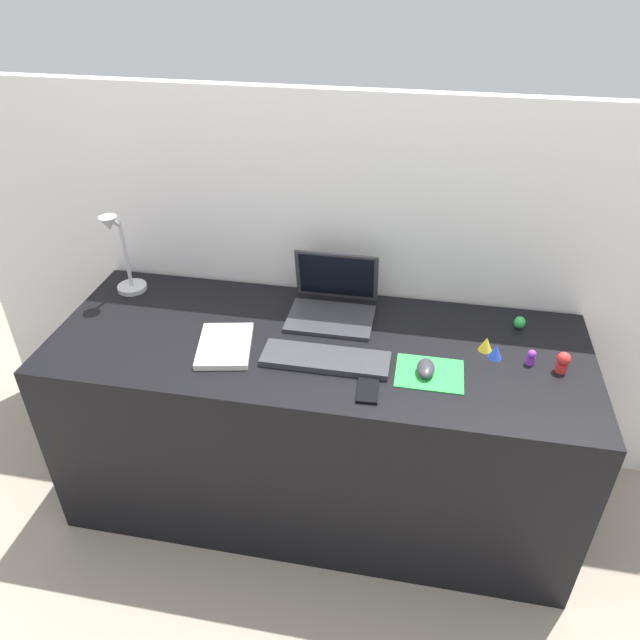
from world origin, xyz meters
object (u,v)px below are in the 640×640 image
(mouse, at_px, (426,368))
(toy_figurine_green, at_px, (520,322))
(keyboard, at_px, (326,359))
(cell_phone, at_px, (368,389))
(notebook_pad, at_px, (225,346))
(desk_lamp, at_px, (122,256))
(toy_figurine_blue, at_px, (496,351))
(toy_figurine_red, at_px, (563,361))
(toy_figurine_purple, at_px, (531,357))
(laptop, at_px, (333,299))
(toy_figurine_yellow, at_px, (486,344))

(mouse, height_order, toy_figurine_green, toy_figurine_green)
(keyboard, distance_m, cell_phone, 0.19)
(keyboard, distance_m, notebook_pad, 0.34)
(desk_lamp, distance_m, toy_figurine_blue, 1.36)
(mouse, bearing_deg, desk_lamp, 165.87)
(mouse, distance_m, desk_lamp, 1.17)
(mouse, relative_size, desk_lamp, 0.29)
(cell_phone, bearing_deg, toy_figurine_blue, 28.89)
(notebook_pad, bearing_deg, keyboard, -13.12)
(toy_figurine_red, xyz_separation_m, toy_figurine_purple, (-0.09, 0.02, -0.01))
(desk_lamp, relative_size, notebook_pad, 1.40)
(mouse, bearing_deg, toy_figurine_blue, 29.87)
(notebook_pad, distance_m, toy_figurine_blue, 0.88)
(toy_figurine_blue, bearing_deg, notebook_pad, -172.72)
(mouse, bearing_deg, toy_figurine_green, 45.78)
(toy_figurine_green, bearing_deg, toy_figurine_blue, -115.44)
(toy_figurine_green, bearing_deg, laptop, -178.16)
(notebook_pad, relative_size, toy_figurine_yellow, 4.79)
(desk_lamp, xyz_separation_m, toy_figurine_blue, (1.34, -0.16, -0.13))
(keyboard, xyz_separation_m, toy_figurine_yellow, (0.51, 0.16, 0.02))
(toy_figurine_yellow, relative_size, toy_figurine_blue, 1.00)
(keyboard, bearing_deg, notebook_pad, 178.41)
(toy_figurine_blue, bearing_deg, toy_figurine_yellow, 128.42)
(mouse, relative_size, toy_figurine_blue, 1.91)
(toy_figurine_red, bearing_deg, toy_figurine_green, 115.53)
(mouse, relative_size, notebook_pad, 0.40)
(toy_figurine_red, bearing_deg, toy_figurine_yellow, 163.13)
(toy_figurine_purple, bearing_deg, toy_figurine_blue, 173.63)
(toy_figurine_purple, relative_size, toy_figurine_green, 1.20)
(cell_phone, height_order, toy_figurine_red, toy_figurine_red)
(mouse, bearing_deg, laptop, 139.03)
(cell_phone, bearing_deg, toy_figurine_green, 39.28)
(desk_lamp, height_order, toy_figurine_blue, desk_lamp)
(desk_lamp, relative_size, toy_figurine_blue, 6.69)
(laptop, distance_m, notebook_pad, 0.43)
(toy_figurine_blue, bearing_deg, desk_lamp, 173.27)
(mouse, distance_m, toy_figurine_blue, 0.25)
(mouse, height_order, toy_figurine_red, toy_figurine_red)
(mouse, distance_m, toy_figurine_purple, 0.35)
(toy_figurine_red, relative_size, toy_figurine_purple, 1.34)
(cell_phone, xyz_separation_m, toy_figurine_red, (0.58, 0.20, 0.03))
(mouse, xyz_separation_m, toy_figurine_green, (0.31, 0.32, 0.00))
(toy_figurine_green, bearing_deg, toy_figurine_yellow, -127.57)
(keyboard, xyz_separation_m, toy_figurine_green, (0.63, 0.31, 0.01))
(toy_figurine_green, bearing_deg, toy_figurine_purple, -85.35)
(toy_figurine_purple, height_order, toy_figurine_green, toy_figurine_purple)
(toy_figurine_red, height_order, toy_figurine_purple, toy_figurine_red)
(keyboard, height_order, mouse, mouse)
(keyboard, relative_size, toy_figurine_green, 9.42)
(desk_lamp, relative_size, toy_figurine_red, 4.83)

